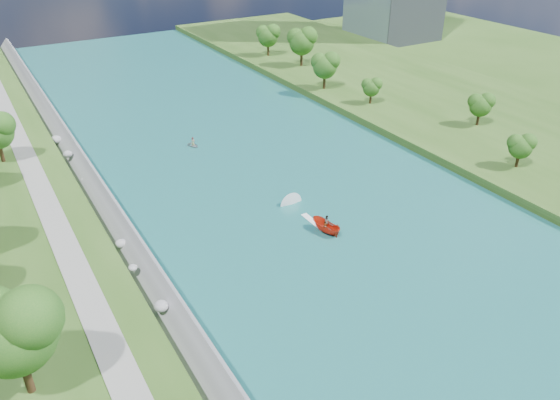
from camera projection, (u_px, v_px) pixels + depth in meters
ground at (384, 272)px, 65.98m from camera, size 260.00×260.00×0.00m
river_water at (296, 202)px, 80.96m from camera, size 55.00×240.00×0.10m
berm_east at (519, 133)px, 102.57m from camera, size 44.00×240.00×1.50m
riprap_bank at (124, 244)px, 68.09m from camera, size 4.33×236.00×4.15m
riverside_path at (65, 245)px, 64.82m from camera, size 3.00×200.00×0.10m
trees_east at (406, 89)px, 107.93m from camera, size 17.48×136.54×11.36m
motorboat at (321, 223)px, 74.14m from camera, size 3.60×19.28×2.14m
raft at (193, 144)px, 98.47m from camera, size 2.40×2.88×1.72m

